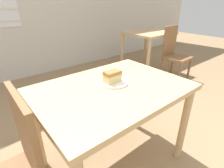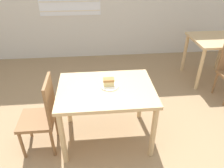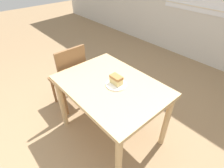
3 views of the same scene
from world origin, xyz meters
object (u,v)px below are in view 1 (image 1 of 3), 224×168
at_px(dining_table_near, 112,99).
at_px(dining_table_far, 148,39).
at_px(plate, 114,83).
at_px(cake_slice, 112,77).
at_px(chair_far_corner, 174,53).

height_order(dining_table_near, dining_table_far, dining_table_far).
bearing_deg(plate, cake_slice, 138.67).
height_order(dining_table_far, plate, dining_table_far).
height_order(chair_far_corner, plate, chair_far_corner).
height_order(dining_table_near, cake_slice, cake_slice).
bearing_deg(dining_table_near, cake_slice, 49.49).
bearing_deg(dining_table_far, cake_slice, -146.63).
distance_m(dining_table_near, cake_slice, 0.17).
bearing_deg(dining_table_far, dining_table_near, -146.28).
bearing_deg(dining_table_near, dining_table_far, 33.72).
height_order(chair_far_corner, cake_slice, chair_far_corner).
xyz_separation_m(chair_far_corner, plate, (-1.97, -0.71, 0.26)).
relative_size(dining_table_far, plate, 3.95).
bearing_deg(plate, dining_table_far, 33.69).
relative_size(plate, cake_slice, 1.66).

